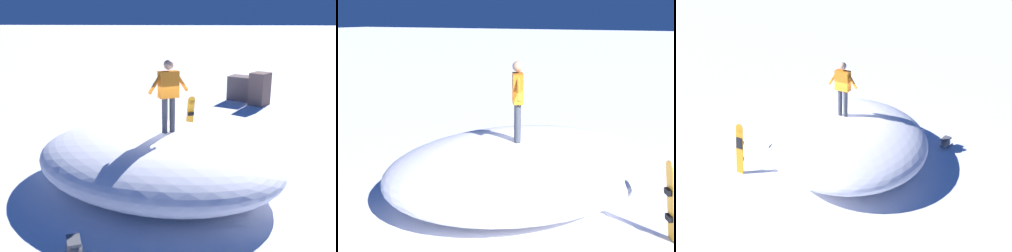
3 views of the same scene
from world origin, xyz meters
TOP-DOWN VIEW (x-y plane):
  - ground at (0.00, 0.00)m, footprint 240.00×240.00m
  - snow_mound at (-0.56, 0.53)m, footprint 7.61×8.09m
  - snowboarder_standing at (-0.54, 0.24)m, footprint 0.57×0.98m
  - snowboard_primary_upright at (2.75, -0.29)m, footprint 0.33×0.34m
  - backpack_near at (-3.75, 1.73)m, footprint 0.70×0.46m
  - rock_outcrop at (8.88, -3.12)m, footprint 2.26×1.98m

SIDE VIEW (x-z plane):
  - ground at x=0.00m, z-range 0.00..0.00m
  - backpack_near at x=-3.75m, z-range 0.01..0.37m
  - rock_outcrop at x=8.88m, z-range -0.10..1.41m
  - snow_mound at x=-0.56m, z-range 0.00..1.35m
  - snowboard_primary_upright at x=2.75m, z-range 0.02..1.59m
  - snowboarder_standing at x=-0.54m, z-range 1.50..3.26m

